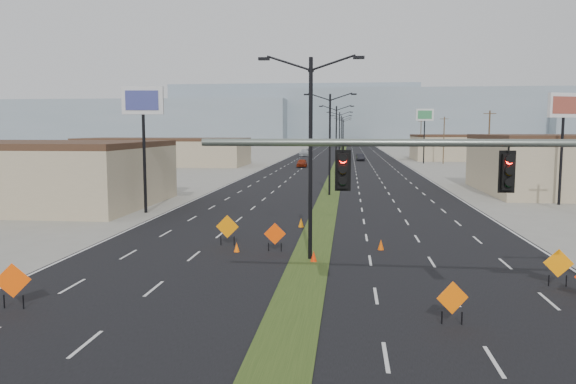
# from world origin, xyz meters

# --- Properties ---
(ground) EXTENTS (600.00, 600.00, 0.00)m
(ground) POSITION_xyz_m (0.00, 0.00, 0.00)
(ground) COLOR gray
(ground) RESTS_ON ground
(road_surface) EXTENTS (25.00, 400.00, 0.02)m
(road_surface) POSITION_xyz_m (0.00, 100.00, 0.00)
(road_surface) COLOR black
(road_surface) RESTS_ON ground
(median_strip) EXTENTS (2.00, 400.00, 0.04)m
(median_strip) POSITION_xyz_m (0.00, 100.00, 0.00)
(median_strip) COLOR #293F16
(median_strip) RESTS_ON ground
(building_sw_far) EXTENTS (30.00, 14.00, 4.50)m
(building_sw_far) POSITION_xyz_m (-32.00, 85.00, 2.25)
(building_sw_far) COLOR tan
(building_sw_far) RESTS_ON ground
(building_se_far) EXTENTS (44.00, 16.00, 5.00)m
(building_se_far) POSITION_xyz_m (38.00, 110.00, 2.50)
(building_se_far) COLOR tan
(building_se_far) RESTS_ON ground
(mesa_west) EXTENTS (180.00, 50.00, 22.00)m
(mesa_west) POSITION_xyz_m (-120.00, 280.00, 11.00)
(mesa_west) COLOR #8295A1
(mesa_west) RESTS_ON ground
(mesa_center) EXTENTS (220.00, 50.00, 28.00)m
(mesa_center) POSITION_xyz_m (40.00, 300.00, 14.00)
(mesa_center) COLOR #8295A1
(mesa_center) RESTS_ON ground
(mesa_backdrop) EXTENTS (140.00, 50.00, 32.00)m
(mesa_backdrop) POSITION_xyz_m (-30.00, 320.00, 16.00)
(mesa_backdrop) COLOR #8295A1
(mesa_backdrop) RESTS_ON ground
(signal_mast) EXTENTS (16.30, 0.60, 8.00)m
(signal_mast) POSITION_xyz_m (8.56, 2.00, 4.79)
(signal_mast) COLOR slate
(signal_mast) RESTS_ON ground
(streetlight_0) EXTENTS (5.15, 0.24, 10.02)m
(streetlight_0) POSITION_xyz_m (0.00, 12.00, 5.42)
(streetlight_0) COLOR black
(streetlight_0) RESTS_ON ground
(streetlight_1) EXTENTS (5.15, 0.24, 10.02)m
(streetlight_1) POSITION_xyz_m (0.00, 40.00, 5.42)
(streetlight_1) COLOR black
(streetlight_1) RESTS_ON ground
(streetlight_2) EXTENTS (5.15, 0.24, 10.02)m
(streetlight_2) POSITION_xyz_m (0.00, 68.00, 5.42)
(streetlight_2) COLOR black
(streetlight_2) RESTS_ON ground
(streetlight_3) EXTENTS (5.15, 0.24, 10.02)m
(streetlight_3) POSITION_xyz_m (0.00, 96.00, 5.42)
(streetlight_3) COLOR black
(streetlight_3) RESTS_ON ground
(streetlight_4) EXTENTS (5.15, 0.24, 10.02)m
(streetlight_4) POSITION_xyz_m (0.00, 124.00, 5.42)
(streetlight_4) COLOR black
(streetlight_4) RESTS_ON ground
(streetlight_5) EXTENTS (5.15, 0.24, 10.02)m
(streetlight_5) POSITION_xyz_m (0.00, 152.00, 5.42)
(streetlight_5) COLOR black
(streetlight_5) RESTS_ON ground
(streetlight_6) EXTENTS (5.15, 0.24, 10.02)m
(streetlight_6) POSITION_xyz_m (0.00, 180.00, 5.42)
(streetlight_6) COLOR black
(streetlight_6) RESTS_ON ground
(utility_pole_1) EXTENTS (1.60, 0.20, 9.00)m
(utility_pole_1) POSITION_xyz_m (20.00, 60.00, 4.67)
(utility_pole_1) COLOR #4C3823
(utility_pole_1) RESTS_ON ground
(utility_pole_2) EXTENTS (1.60, 0.20, 9.00)m
(utility_pole_2) POSITION_xyz_m (20.00, 95.00, 4.67)
(utility_pole_2) COLOR #4C3823
(utility_pole_2) RESTS_ON ground
(utility_pole_3) EXTENTS (1.60, 0.20, 9.00)m
(utility_pole_3) POSITION_xyz_m (20.00, 130.00, 4.67)
(utility_pole_3) COLOR #4C3823
(utility_pole_3) RESTS_ON ground
(car_left) EXTENTS (1.78, 4.30, 1.46)m
(car_left) POSITION_xyz_m (-6.27, 82.21, 0.73)
(car_left) COLOR maroon
(car_left) RESTS_ON ground
(car_mid) EXTENTS (1.92, 4.58, 1.47)m
(car_mid) POSITION_xyz_m (4.29, 103.63, 0.74)
(car_mid) COLOR black
(car_mid) RESTS_ON ground
(car_far) EXTENTS (2.44, 5.74, 1.65)m
(car_far) POSITION_xyz_m (-9.06, 123.40, 0.82)
(car_far) COLOR #AFB5B9
(car_far) RESTS_ON ground
(construction_sign_0) EXTENTS (1.22, 0.45, 1.70)m
(construction_sign_0) POSITION_xyz_m (-10.20, 3.00, 1.00)
(construction_sign_0) COLOR #FF4E05
(construction_sign_0) RESTS_ON ground
(construction_sign_1) EXTENTS (1.16, 0.17, 1.55)m
(construction_sign_1) POSITION_xyz_m (-2.00, 13.63, 0.91)
(construction_sign_1) COLOR #F44305
(construction_sign_1) RESTS_ON ground
(construction_sign_2) EXTENTS (1.31, 0.07, 1.74)m
(construction_sign_2) POSITION_xyz_m (-4.87, 14.91, 1.03)
(construction_sign_2) COLOR orange
(construction_sign_2) RESTS_ON ground
(construction_sign_3) EXTENTS (1.09, 0.34, 1.49)m
(construction_sign_3) POSITION_xyz_m (5.37, 3.00, 0.87)
(construction_sign_3) COLOR #FF6405
(construction_sign_3) RESTS_ON ground
(construction_sign_4) EXTENTS (1.20, 0.13, 1.60)m
(construction_sign_4) POSITION_xyz_m (10.58, 8.19, 0.94)
(construction_sign_4) COLOR orange
(construction_sign_4) RESTS_ON ground
(cone_0) EXTENTS (0.36, 0.36, 0.53)m
(cone_0) POSITION_xyz_m (-4.01, 13.26, 0.26)
(cone_0) COLOR #FD5E05
(cone_0) RESTS_ON ground
(cone_1) EXTENTS (0.40, 0.40, 0.58)m
(cone_1) POSITION_xyz_m (3.67, 14.64, 0.29)
(cone_1) COLOR #DE4E04
(cone_1) RESTS_ON ground
(cone_2) EXTENTS (0.40, 0.40, 0.58)m
(cone_2) POSITION_xyz_m (0.22, 11.41, 0.29)
(cone_2) COLOR red
(cone_2) RESTS_ON ground
(cone_3) EXTENTS (0.45, 0.45, 0.63)m
(cone_3) POSITION_xyz_m (-1.25, 21.30, 0.31)
(cone_3) COLOR orange
(cone_3) RESTS_ON ground
(pole_sign_west) EXTENTS (3.22, 0.64, 9.83)m
(pole_sign_west) POSITION_xyz_m (-14.00, 26.67, 8.04)
(pole_sign_west) COLOR black
(pole_sign_west) RESTS_ON ground
(pole_sign_east_near) EXTENTS (3.03, 1.56, 9.64)m
(pole_sign_east_near) POSITION_xyz_m (20.16, 35.10, 7.88)
(pole_sign_east_near) COLOR black
(pole_sign_east_near) RESTS_ON ground
(pole_sign_east_far) EXTENTS (3.45, 0.86, 10.54)m
(pole_sign_east_far) POSITION_xyz_m (16.36, 95.48, 8.67)
(pole_sign_east_far) COLOR black
(pole_sign_east_far) RESTS_ON ground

